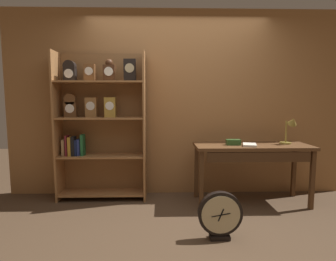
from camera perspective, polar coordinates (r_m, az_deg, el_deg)
name	(u,v)px	position (r m, az deg, el deg)	size (l,w,h in m)	color
ground_plane	(184,236)	(2.89, 3.41, -21.40)	(10.00, 10.00, 0.00)	#4C3826
back_wood_panel	(177,104)	(3.87, 1.87, 5.69)	(4.80, 0.05, 2.60)	#9E6B3D
bookshelf	(99,122)	(3.77, -14.41, 1.72)	(1.19, 0.34, 1.98)	#9E6B3D
workbench	(252,152)	(3.65, 17.37, -4.34)	(1.47, 0.56, 0.78)	brown
desk_lamp	(291,127)	(3.83, 24.45, 0.58)	(0.20, 0.20, 0.37)	olive
toolbox_small	(233,142)	(3.55, 13.62, -2.42)	(0.18, 0.09, 0.07)	#2D5123
open_repair_manual	(250,145)	(3.54, 16.85, -2.91)	(0.16, 0.22, 0.03)	silver
round_clock_large	(220,215)	(2.78, 10.94, -17.13)	(0.43, 0.11, 0.47)	black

